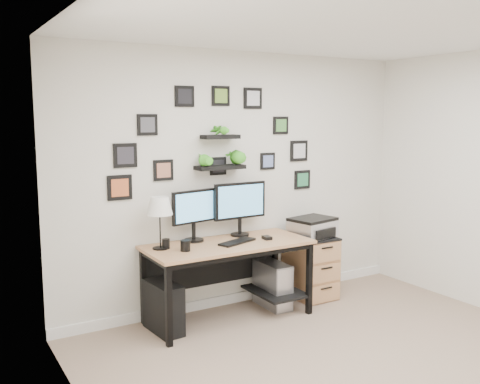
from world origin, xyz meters
TOP-DOWN VIEW (x-y plane):
  - room at (0.00, 1.98)m, footprint 4.00×4.00m
  - desk at (-0.33, 1.67)m, footprint 1.60×0.70m
  - monitor_left at (-0.62, 1.86)m, footprint 0.49×0.22m
  - monitor_right at (-0.11, 1.84)m, footprint 0.59×0.19m
  - keyboard at (-0.29, 1.59)m, footprint 0.43×0.26m
  - mouse at (0.04, 1.57)m, footprint 0.08×0.11m
  - table_lamp at (-1.01, 1.75)m, footprint 0.24×0.24m
  - mug at (-0.85, 1.56)m, footprint 0.09×0.09m
  - pen_cup at (-0.96, 1.73)m, footprint 0.07×0.07m
  - pc_tower_black at (-1.03, 1.65)m, footprint 0.24×0.47m
  - pc_tower_grey at (0.19, 1.68)m, footprint 0.22×0.47m
  - file_cabinet at (0.71, 1.72)m, footprint 0.43×0.53m
  - printer at (0.71, 1.70)m, footprint 0.51×0.44m
  - wall_decor at (-0.29, 1.93)m, footprint 2.29×0.18m

SIDE VIEW (x-z plane):
  - room at x=0.00m, z-range -1.95..2.05m
  - pc_tower_black at x=-1.03m, z-range 0.00..0.46m
  - pc_tower_grey at x=0.19m, z-range 0.00..0.46m
  - file_cabinet at x=0.71m, z-range 0.00..0.67m
  - desk at x=-0.33m, z-range 0.25..1.00m
  - keyboard at x=-0.29m, z-range 0.75..0.77m
  - mouse at x=0.04m, z-range 0.75..0.78m
  - printer at x=0.71m, z-range 0.67..0.88m
  - pen_cup at x=-0.96m, z-range 0.75..0.84m
  - mug at x=-0.85m, z-range 0.75..0.85m
  - monitor_left at x=-0.62m, z-range 0.79..1.29m
  - monitor_right at x=-0.11m, z-range 0.80..1.34m
  - table_lamp at x=-1.01m, z-range 0.90..1.37m
  - wall_decor at x=-0.29m, z-range 1.11..2.20m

